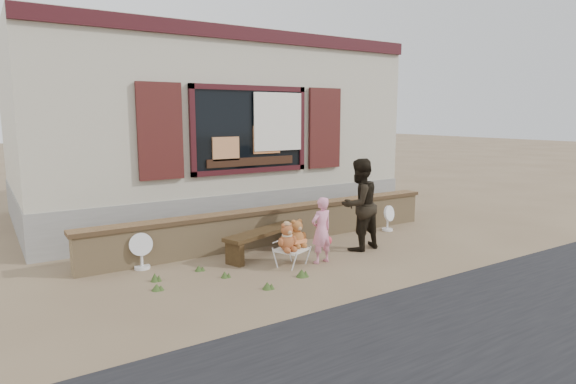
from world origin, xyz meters
TOP-DOWN VIEW (x-y plane):
  - ground at (0.00, 0.00)m, footprint 80.00×80.00m
  - shopfront at (0.00, 4.49)m, footprint 8.04×5.13m
  - brick_wall at (0.00, 1.00)m, footprint 7.10×0.36m
  - bench at (-0.57, 0.43)m, footprint 1.70×0.91m
  - folding_chair at (-0.53, -0.33)m, footprint 0.58×0.55m
  - teddy_bear_left at (-0.66, -0.38)m, footprint 0.40×0.38m
  - teddy_bear_right at (-0.40, -0.27)m, footprint 0.41×0.39m
  - child at (-0.04, -0.44)m, footprint 0.41×0.29m
  - adult at (0.97, -0.18)m, footprint 0.84×0.69m
  - fan_left at (-2.54, 0.80)m, footprint 0.37×0.24m
  - fan_right at (2.39, 0.56)m, footprint 0.34×0.22m
  - grass_tufts at (-1.45, -0.32)m, footprint 2.87×1.52m

SIDE VIEW (x-z plane):
  - ground at x=0.00m, z-range 0.00..0.00m
  - grass_tufts at x=-1.45m, z-range -0.01..0.11m
  - folding_chair at x=-0.53m, z-range 0.11..0.40m
  - fan_right at x=2.39m, z-range 0.00..0.52m
  - fan_left at x=-2.54m, z-range 0.00..0.57m
  - bench at x=-0.57m, z-range 0.10..0.53m
  - brick_wall at x=0.00m, z-range 0.01..0.67m
  - teddy_bear_left at x=-0.66m, z-range 0.28..0.72m
  - teddy_bear_right at x=-0.40m, z-range 0.28..0.73m
  - child at x=-0.04m, z-range 0.00..1.06m
  - adult at x=0.97m, z-range 0.00..1.60m
  - shopfront at x=0.00m, z-range 0.00..4.00m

